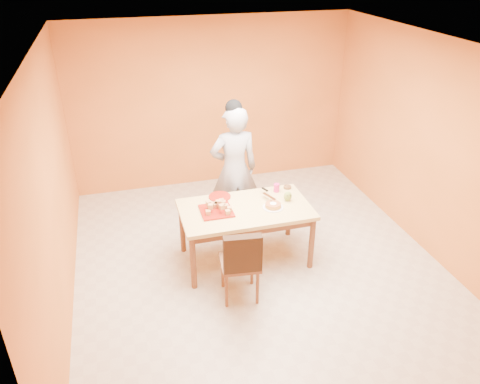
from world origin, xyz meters
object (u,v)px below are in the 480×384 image
object	(u,v)px
dining_chair	(240,262)
person	(234,170)
checker_tin	(287,187)
pastry_platter	(216,211)
sponge_cake	(273,205)
egg_ornament	(288,196)
red_dinner_plate	(220,197)
magenta_glass	(277,188)
dining_table	(245,214)

from	to	relation	value
dining_chair	person	bearing A→B (deg)	84.26
person	checker_tin	distance (m)	0.77
pastry_platter	sponge_cake	world-z (taller)	sponge_cake
person	egg_ornament	bearing A→B (deg)	122.57
pastry_platter	red_dinner_plate	world-z (taller)	pastry_platter
magenta_glass	red_dinner_plate	bearing A→B (deg)	176.24
dining_chair	person	distance (m)	1.58
sponge_cake	dining_table	bearing A→B (deg)	165.09
sponge_cake	dining_chair	bearing A→B (deg)	-134.36
dining_chair	egg_ornament	bearing A→B (deg)	47.85
red_dinner_plate	magenta_glass	xyz separation A→B (m)	(0.75, -0.05, 0.05)
dining_table	egg_ornament	distance (m)	0.58
dining_table	sponge_cake	bearing A→B (deg)	-14.91
dining_chair	magenta_glass	size ratio (longest dim) A/B	8.65
person	pastry_platter	world-z (taller)	person
egg_ornament	pastry_platter	bearing A→B (deg)	168.52
dining_chair	magenta_glass	distance (m)	1.29
dining_table	magenta_glass	size ratio (longest dim) A/B	14.64
dining_table	red_dinner_plate	bearing A→B (deg)	124.51
dining_chair	red_dinner_plate	world-z (taller)	dining_chair
dining_chair	sponge_cake	xyz separation A→B (m)	(0.58, 0.60, 0.30)
sponge_cake	checker_tin	distance (m)	0.56
pastry_platter	checker_tin	xyz separation A→B (m)	(1.04, 0.34, 0.00)
red_dinner_plate	pastry_platter	bearing A→B (deg)	-109.67
magenta_glass	dining_chair	bearing A→B (deg)	-127.83
dining_table	pastry_platter	world-z (taller)	pastry_platter
pastry_platter	checker_tin	distance (m)	1.10
dining_chair	person	world-z (taller)	person
red_dinner_plate	magenta_glass	bearing A→B (deg)	-3.76
egg_ornament	dining_chair	bearing A→B (deg)	-151.87
magenta_glass	checker_tin	distance (m)	0.18
pastry_platter	sponge_cake	xyz separation A→B (m)	(0.69, -0.09, 0.02)
egg_ornament	magenta_glass	world-z (taller)	egg_ornament
dining_table	red_dinner_plate	world-z (taller)	red_dinner_plate
person	red_dinner_plate	xyz separation A→B (m)	(-0.31, -0.45, -0.13)
sponge_cake	checker_tin	world-z (taller)	sponge_cake
red_dinner_plate	dining_table	bearing A→B (deg)	-55.49
dining_table	magenta_glass	world-z (taller)	magenta_glass
checker_tin	egg_ornament	bearing A→B (deg)	-110.28
pastry_platter	magenta_glass	size ratio (longest dim) A/B	3.48
sponge_cake	magenta_glass	size ratio (longest dim) A/B	1.77
checker_tin	pastry_platter	bearing A→B (deg)	-161.72
dining_table	person	size ratio (longest dim) A/B	0.89
egg_ornament	checker_tin	xyz separation A→B (m)	(0.12, 0.32, -0.05)
red_dinner_plate	sponge_cake	xyz separation A→B (m)	(0.57, -0.44, 0.03)
dining_chair	red_dinner_plate	xyz separation A→B (m)	(0.02, 1.04, 0.28)
dining_table	red_dinner_plate	distance (m)	0.44
sponge_cake	egg_ornament	xyz separation A→B (m)	(0.23, 0.12, 0.03)
dining_chair	red_dinner_plate	distance (m)	1.07
dining_table	red_dinner_plate	size ratio (longest dim) A/B	5.67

